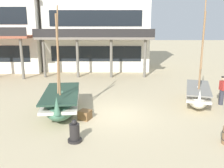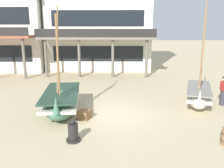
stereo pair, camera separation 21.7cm
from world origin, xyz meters
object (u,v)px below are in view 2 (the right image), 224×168
(fishing_boat_near_left, at_px, (198,95))
(cargo_crate, at_px, (84,115))
(fisherman_by_hull, at_px, (223,91))
(harbor_building_main, at_px, (100,19))
(capstan_winch, at_px, (73,133))
(fishing_boat_centre_large, at_px, (61,101))
(harbor_building_annex, at_px, (3,34))

(fishing_boat_near_left, relative_size, cargo_crate, 10.81)
(fisherman_by_hull, bearing_deg, harbor_building_main, 122.54)
(capstan_winch, height_order, harbor_building_main, harbor_building_main)
(capstan_winch, distance_m, cargo_crate, 2.38)
(fishing_boat_centre_large, height_order, cargo_crate, fishing_boat_centre_large)
(cargo_crate, bearing_deg, fisherman_by_hull, 16.73)
(fishing_boat_centre_large, relative_size, fisherman_by_hull, 3.26)
(capstan_winch, height_order, harbor_building_annex, harbor_building_annex)
(fishing_boat_centre_large, bearing_deg, cargo_crate, -31.30)
(fishing_boat_near_left, xyz_separation_m, fishing_boat_centre_large, (-7.64, -1.60, 0.06))
(fishing_boat_near_left, distance_m, harbor_building_main, 14.73)
(fishing_boat_near_left, height_order, fishing_boat_centre_large, fishing_boat_near_left)
(cargo_crate, bearing_deg, capstan_winch, -93.32)
(fisherman_by_hull, distance_m, capstan_winch, 9.14)
(fishing_boat_near_left, bearing_deg, fisherman_by_hull, -3.49)
(fishing_boat_centre_large, bearing_deg, fishing_boat_near_left, 11.85)
(capstan_winch, xyz_separation_m, harbor_building_annex, (-10.23, 16.79, 3.22))
(fishing_boat_near_left, relative_size, fisherman_by_hull, 3.51)
(fishing_boat_near_left, bearing_deg, harbor_building_annex, 144.26)
(harbor_building_annex, bearing_deg, fishing_boat_near_left, -35.74)
(cargo_crate, xyz_separation_m, harbor_building_main, (-0.26, 14.78, 4.85))
(fisherman_by_hull, xyz_separation_m, capstan_winch, (-7.83, -4.68, -0.46))
(fisherman_by_hull, xyz_separation_m, cargo_crate, (-7.69, -2.31, -0.61))
(fishing_boat_centre_large, bearing_deg, fisherman_by_hull, 9.59)
(fishing_boat_centre_large, height_order, harbor_building_main, harbor_building_main)
(fishing_boat_near_left, height_order, capstan_winch, fishing_boat_near_left)
(cargo_crate, height_order, harbor_building_annex, harbor_building_annex)
(fishing_boat_centre_large, xyz_separation_m, harbor_building_main, (1.04, 13.99, 4.43))
(fisherman_by_hull, relative_size, harbor_building_annex, 0.17)
(fishing_boat_near_left, distance_m, cargo_crate, 6.79)
(harbor_building_main, relative_size, harbor_building_annex, 1.08)
(fishing_boat_near_left, bearing_deg, harbor_building_main, 118.05)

